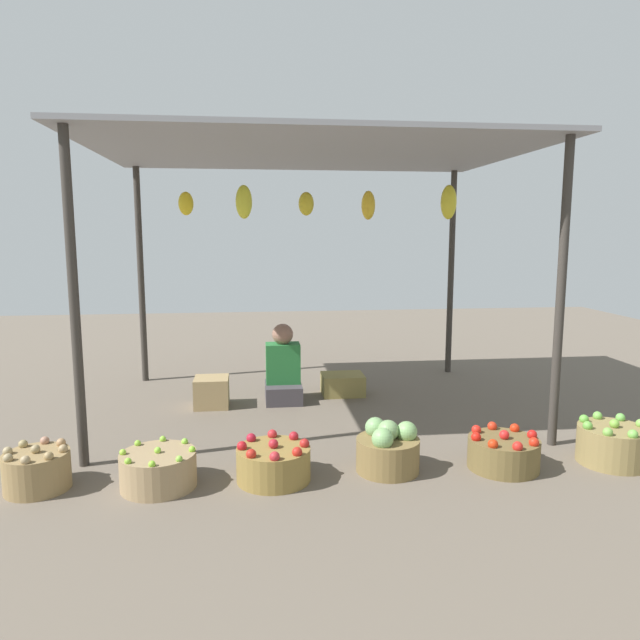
% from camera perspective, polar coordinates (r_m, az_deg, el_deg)
% --- Properties ---
extents(ground_plane, '(14.00, 14.00, 0.00)m').
position_cam_1_polar(ground_plane, '(5.68, -0.78, -8.54)').
color(ground_plane, '#675C4F').
extents(market_stall_structure, '(3.89, 2.78, 2.43)m').
position_cam_1_polar(market_stall_structure, '(5.47, -0.80, 14.91)').
color(market_stall_structure, '#38332D').
rests_on(market_stall_structure, ground).
extents(vendor_person, '(0.36, 0.44, 0.78)m').
position_cam_1_polar(vendor_person, '(5.82, -3.67, -5.10)').
color(vendor_person, '#413C41').
rests_on(vendor_person, ground).
extents(basket_potatoes, '(0.42, 0.42, 0.30)m').
position_cam_1_polar(basket_potatoes, '(4.33, -26.18, -13.17)').
color(basket_potatoes, olive).
rests_on(basket_potatoes, ground).
extents(basket_limes, '(0.50, 0.50, 0.27)m').
position_cam_1_polar(basket_limes, '(4.09, -15.68, -14.04)').
color(basket_limes, '#9A7F59').
rests_on(basket_limes, ground).
extents(basket_red_apples, '(0.51, 0.51, 0.29)m').
position_cam_1_polar(basket_red_apples, '(4.06, -4.61, -13.90)').
color(basket_red_apples, olive).
rests_on(basket_red_apples, ground).
extents(basket_cabbages, '(0.45, 0.45, 0.37)m').
position_cam_1_polar(basket_cabbages, '(4.20, 6.72, -12.61)').
color(basket_cabbages, olive).
rests_on(basket_cabbages, ground).
extents(basket_red_tomatoes, '(0.50, 0.50, 0.28)m').
position_cam_1_polar(basket_red_tomatoes, '(4.43, 17.68, -12.36)').
color(basket_red_tomatoes, brown).
rests_on(basket_red_tomatoes, ground).
extents(basket_green_apples, '(0.50, 0.50, 0.33)m').
position_cam_1_polar(basket_green_apples, '(4.82, 26.97, -10.89)').
color(basket_green_apples, olive).
rests_on(basket_green_apples, ground).
extents(wooden_crate_near_vendor, '(0.43, 0.34, 0.22)m').
position_cam_1_polar(wooden_crate_near_vendor, '(6.07, 2.26, -6.37)').
color(wooden_crate_near_vendor, olive).
rests_on(wooden_crate_near_vendor, ground).
extents(wooden_crate_stacked_rear, '(0.33, 0.33, 0.29)m').
position_cam_1_polar(wooden_crate_stacked_rear, '(5.74, -10.66, -7.01)').
color(wooden_crate_stacked_rear, '#A18658').
rests_on(wooden_crate_stacked_rear, ground).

